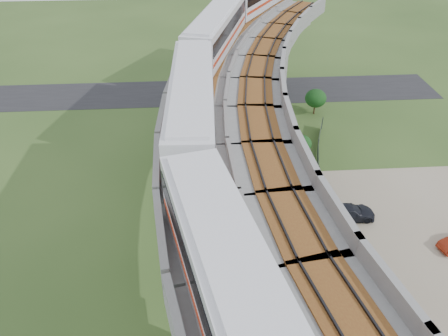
{
  "coord_description": "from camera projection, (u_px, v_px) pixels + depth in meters",
  "views": [
    {
      "loc": [
        -1.84,
        -23.33,
        24.83
      ],
      "look_at": [
        -0.15,
        1.51,
        7.5
      ],
      "focal_mm": 35.0,
      "sensor_mm": 36.0,
      "label": 1
    }
  ],
  "objects": [
    {
      "name": "ground",
      "position": [
        227.0,
        259.0,
        33.39
      ],
      "size": [
        160.0,
        160.0,
        0.0
      ],
      "primitive_type": "plane",
      "color": "#334E1F",
      "rests_on": "ground"
    },
    {
      "name": "tree_1",
      "position": [
        302.0,
        144.0,
        43.58
      ],
      "size": [
        2.02,
        2.02,
        2.78
      ],
      "color": "#382314",
      "rests_on": "ground"
    },
    {
      "name": "tree_0",
      "position": [
        316.0,
        98.0,
        51.78
      ],
      "size": [
        2.53,
        2.53,
        3.13
      ],
      "color": "#382314",
      "rests_on": "ground"
    },
    {
      "name": "viaduct",
      "position": [
        287.0,
        159.0,
        28.44
      ],
      "size": [
        19.58,
        73.98,
        11.4
      ],
      "color": "#99968E",
      "rests_on": "ground"
    },
    {
      "name": "asphalt_road",
      "position": [
        211.0,
        92.0,
        57.95
      ],
      "size": [
        60.0,
        8.0,
        0.03
      ],
      "primitive_type": "cube",
      "color": "#232326",
      "rests_on": "ground"
    },
    {
      "name": "car_dark",
      "position": [
        348.0,
        212.0,
        36.85
      ],
      "size": [
        4.58,
        1.97,
        1.31
      ],
      "primitive_type": "imported",
      "rotation": [
        0.0,
        0.0,
        1.6
      ],
      "color": "black",
      "rests_on": "dirt_lot"
    },
    {
      "name": "fence",
      "position": [
        354.0,
        246.0,
        33.51
      ],
      "size": [
        3.87,
        38.73,
        1.5
      ],
      "color": "#2D382D",
      "rests_on": "ground"
    },
    {
      "name": "dirt_lot",
      "position": [
        416.0,
        270.0,
        32.52
      ],
      "size": [
        18.0,
        26.0,
        0.04
      ],
      "primitive_type": "cube",
      "color": "gray",
      "rests_on": "ground"
    },
    {
      "name": "tree_3",
      "position": [
        349.0,
        303.0,
        27.77
      ],
      "size": [
        2.19,
        2.19,
        2.85
      ],
      "color": "#382314",
      "rests_on": "ground"
    },
    {
      "name": "metro_train",
      "position": [
        232.0,
        64.0,
        33.41
      ],
      "size": [
        15.18,
        60.67,
        3.64
      ],
      "color": "silver",
      "rests_on": "ground"
    },
    {
      "name": "car_white",
      "position": [
        418.0,
        325.0,
        27.81
      ],
      "size": [
        1.8,
        4.11,
        1.38
      ],
      "primitive_type": "imported",
      "rotation": [
        0.0,
        0.0,
        0.04
      ],
      "color": "white",
      "rests_on": "dirt_lot"
    },
    {
      "name": "tree_2",
      "position": [
        301.0,
        206.0,
        35.54
      ],
      "size": [
        2.5,
        2.5,
        3.02
      ],
      "color": "#382314",
      "rests_on": "ground"
    }
  ]
}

